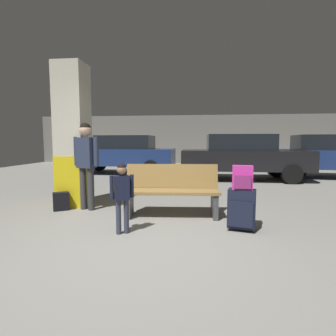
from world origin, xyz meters
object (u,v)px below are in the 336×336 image
Objects in this scene: adult at (86,157)px; backpack_dark_floor at (61,201)px; suitcase at (241,209)px; parked_car_side at (330,155)px; parked_car_near at (242,156)px; parked_car_far at (124,153)px; backpack_bright at (242,178)px; structural_pillar at (73,136)px; child at (122,191)px; bench at (172,191)px.

adult is 4.77× the size of backpack_dark_floor.
parked_car_side reaches higher than suitcase.
backpack_dark_floor is 0.08× the size of parked_car_near.
parked_car_far is at bearing 163.93° from parked_car_near.
structural_pillar is at bearing 158.36° from backpack_bright.
parked_car_far is at bearing 94.49° from backpack_dark_floor.
child is 1.65m from adult.
backpack_bright is at bearing -35.12° from suitcase.
structural_pillar reaches higher than backpack_dark_floor.
backpack_dark_floor is 8.97m from parked_car_side.
bench is 1.29m from backpack_bright.
parked_car_far is (-0.93, 5.71, -0.20)m from adult.
adult is 0.39× the size of parked_car_near.
child is 7.21m from parked_car_far.
bench is 7.50m from parked_car_side.
backpack_bright reaches higher than bench.
structural_pillar reaches higher than suitcase.
child is at bearing -49.74° from adult.
adult is 5.79m from parked_car_far.
parked_car_near is at bearing 48.65° from backpack_dark_floor.
adult is 5.66m from parked_car_near.
structural_pillar is 0.63m from adult.
parked_car_side and parked_car_far have the same top height.
parked_car_near reaches higher than bench.
bench reaches higher than backpack_dark_floor.
backpack_dark_floor is (-2.10, 0.15, -0.28)m from bench.
bench is 0.39× the size of parked_car_side.
structural_pillar is 0.68× the size of parked_car_far.
adult reaches higher than parked_car_near.
parked_car_near is at bearing 81.23° from backpack_bright.
parked_car_side is 1.03× the size of parked_car_far.
backpack_dark_floor is at bearing -100.22° from structural_pillar.
parked_car_side is at bearing 57.39° from backpack_bright.
parked_car_far is (-0.53, 5.40, -0.58)m from structural_pillar.
bench is 0.40× the size of parked_car_far.
parked_car_side is (7.06, 4.97, -0.58)m from structural_pillar.
child reaches higher than suitcase.
suitcase is at bearing -14.25° from backpack_dark_floor.
child reaches higher than backpack_dark_floor.
suitcase is at bearing -31.28° from bench.
bench is at bearing -132.22° from parked_car_side.
structural_pillar is at bearing 132.89° from child.
adult reaches higher than child.
parked_car_near is (0.82, 5.34, 0.48)m from suitcase.
parked_car_far is at bearing 176.82° from parked_car_side.
structural_pillar reaches higher than parked_car_near.
adult is (-1.03, 1.22, 0.40)m from child.
suitcase is 5.42m from parked_car_near.
backpack_bright is 7.36m from parked_car_side.
adult reaches higher than suitcase.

